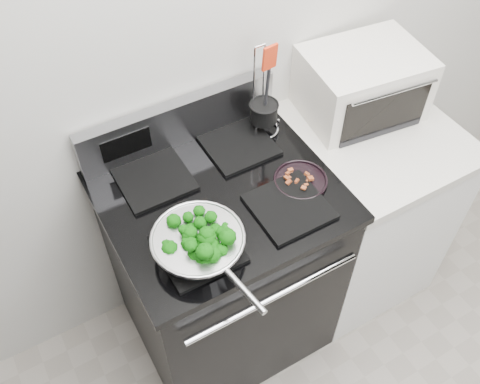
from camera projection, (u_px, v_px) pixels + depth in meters
back_wall at (247, 18)px, 1.81m from camera, size 4.00×0.02×2.70m
gas_range at (223, 267)px, 2.18m from camera, size 0.79×0.69×1.13m
counter at (356, 207)px, 2.42m from camera, size 0.62×0.68×0.92m
skillet at (199, 243)px, 1.63m from camera, size 0.29×0.46×0.06m
broccoli_pile at (198, 239)px, 1.62m from camera, size 0.23×0.23×0.08m
bacon_plate at (301, 178)px, 1.85m from camera, size 0.19×0.19×0.04m
utensil_holder at (264, 116)px, 1.98m from camera, size 0.12×0.12×0.38m
toaster_oven at (362, 84)px, 2.06m from camera, size 0.48×0.39×0.26m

